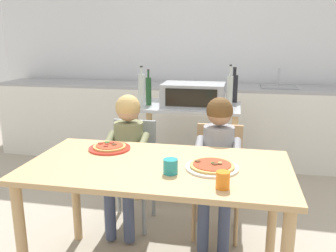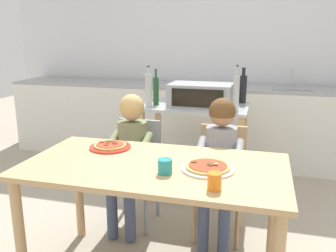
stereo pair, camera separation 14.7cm
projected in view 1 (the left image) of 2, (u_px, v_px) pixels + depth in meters
ground_plane at (184, 203)px, 3.21m from camera, size 11.08×11.08×0.00m
back_wall_tiled at (206, 45)px, 4.44m from camera, size 5.54×0.12×2.70m
kitchen_counter at (201, 123)px, 4.27m from camera, size 4.99×0.60×1.10m
kitchen_island_cart at (188, 135)px, 3.31m from camera, size 0.94×0.59×0.85m
toaster_oven at (193, 95)px, 3.18m from camera, size 0.55×0.36×0.20m
bottle_tall_green_wine at (230, 93)px, 2.95m from camera, size 0.05×0.05×0.39m
bottle_slim_sauce at (142, 90)px, 3.09m from camera, size 0.06×0.06×0.36m
bottle_brown_beer at (149, 91)px, 3.21m from camera, size 0.05×0.05×0.32m
bottle_squat_spirits at (234, 88)px, 3.36m from camera, size 0.07×0.07×0.33m
dining_table at (158, 181)px, 2.05m from camera, size 1.49×0.78×0.76m
dining_chair_left at (132, 165)px, 2.80m from camera, size 0.36×0.36×0.81m
dining_chair_right at (218, 172)px, 2.66m from camera, size 0.36×0.36×0.81m
child_in_olive_shirt at (127, 147)px, 2.64m from camera, size 0.32×0.42×1.03m
child_in_grey_shirt at (218, 153)px, 2.50m from camera, size 0.32×0.42×1.03m
pizza_plate_red_rimmed at (110, 147)px, 2.29m from camera, size 0.27×0.27×0.03m
pizza_plate_white at (212, 167)px, 1.95m from camera, size 0.29×0.29×0.03m
drinking_cup_teal at (171, 166)px, 1.88m from camera, size 0.08×0.08×0.08m
drinking_cup_orange at (223, 180)px, 1.69m from camera, size 0.07×0.07×0.08m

